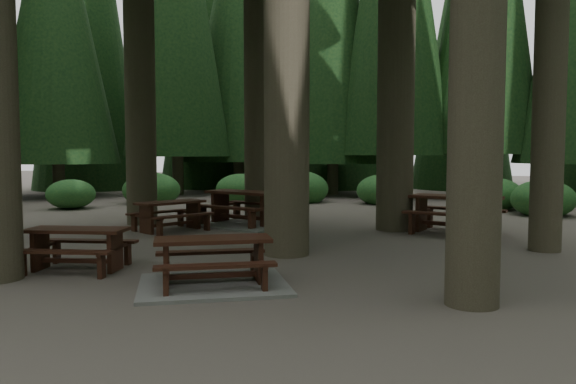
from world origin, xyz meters
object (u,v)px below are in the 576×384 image
(picnic_table_b, at_px, (171,211))
(picnic_table_c, at_px, (244,213))
(picnic_table_e, at_px, (77,242))
(picnic_table_a, at_px, (213,271))
(picnic_table_d, at_px, (455,208))

(picnic_table_b, xyz_separation_m, picnic_table_c, (1.31, 1.56, -0.16))
(picnic_table_c, height_order, picnic_table_e, picnic_table_c)
(picnic_table_a, xyz_separation_m, picnic_table_b, (-3.32, 4.98, 0.25))
(picnic_table_b, distance_m, picnic_table_e, 4.63)
(picnic_table_a, height_order, picnic_table_c, picnic_table_c)
(picnic_table_e, bearing_deg, picnic_table_a, -19.96)
(picnic_table_c, height_order, picnic_table_d, picnic_table_c)
(picnic_table_c, distance_m, picnic_table_e, 6.15)
(picnic_table_b, bearing_deg, picnic_table_e, -142.21)
(picnic_table_d, relative_size, picnic_table_e, 1.35)
(picnic_table_b, relative_size, picnic_table_d, 0.87)
(picnic_table_a, height_order, picnic_table_e, picnic_table_a)
(picnic_table_b, relative_size, picnic_table_c, 0.66)
(picnic_table_b, relative_size, picnic_table_e, 1.18)
(picnic_table_a, xyz_separation_m, picnic_table_d, (3.34, 6.52, 0.36))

